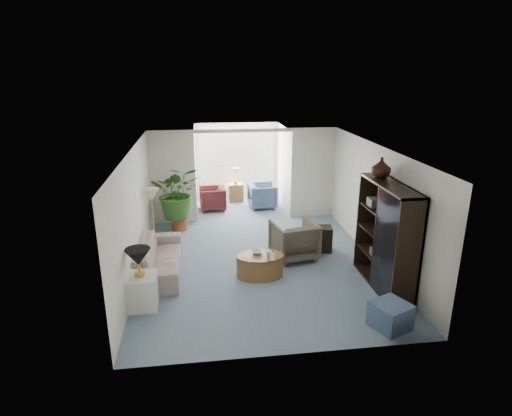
{
  "coord_description": "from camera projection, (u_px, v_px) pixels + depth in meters",
  "views": [
    {
      "loc": [
        -1.19,
        -8.19,
        4.0
      ],
      "look_at": [
        0.0,
        0.6,
        1.1
      ],
      "focal_mm": 30.01,
      "sensor_mm": 36.0,
      "label": 1
    }
  ],
  "objects": [
    {
      "name": "sofa",
      "position": [
        159.0,
        257.0,
        8.75
      ],
      "size": [
        0.87,
        2.19,
        0.64
      ],
      "primitive_type": "imported",
      "rotation": [
        0.0,
        0.0,
        1.58
      ],
      "color": "beige",
      "rests_on": "ground"
    },
    {
      "name": "shelf_clutter",
      "position": [
        384.0,
        239.0,
        7.97
      ],
      "size": [
        0.3,
        1.24,
        1.06
      ],
      "color": "#53514E",
      "rests_on": "entertainment_cabinet"
    },
    {
      "name": "window_blinds",
      "position": [
        237.0,
        155.0,
        13.53
      ],
      "size": [
        2.2,
        0.02,
        1.5
      ],
      "primitive_type": "cube",
      "color": "white"
    },
    {
      "name": "coffee_table",
      "position": [
        260.0,
        266.0,
        8.6
      ],
      "size": [
        1.16,
        1.16,
        0.45
      ],
      "primitive_type": "cylinder",
      "rotation": [
        0.0,
        0.0,
        -0.26
      ],
      "color": "olive",
      "rests_on": "ground"
    },
    {
      "name": "window_pane",
      "position": [
        237.0,
        155.0,
        13.55
      ],
      "size": [
        2.2,
        0.02,
        1.5
      ],
      "primitive_type": "cube",
      "color": "white"
    },
    {
      "name": "framed_picture",
      "position": [
        379.0,
        186.0,
        8.8
      ],
      "size": [
        0.04,
        0.5,
        0.4
      ],
      "primitive_type": "cube",
      "color": "beige"
    },
    {
      "name": "sunroom_table",
      "position": [
        236.0,
        193.0,
        13.46
      ],
      "size": [
        0.48,
        0.38,
        0.56
      ],
      "primitive_type": "cube",
      "rotation": [
        0.0,
        0.0,
        0.06
      ],
      "color": "olive",
      "rests_on": "ground"
    },
    {
      "name": "back_pier_right",
      "position": [
        313.0,
        173.0,
        11.79
      ],
      "size": [
        1.2,
        0.12,
        2.5
      ],
      "primitive_type": "cube",
      "color": "white",
      "rests_on": "ground"
    },
    {
      "name": "side_table_dark",
      "position": [
        321.0,
        239.0,
        9.8
      ],
      "size": [
        0.53,
        0.45,
        0.57
      ],
      "primitive_type": "cube",
      "rotation": [
        0.0,
        0.0,
        -0.16
      ],
      "color": "black",
      "rests_on": "ground"
    },
    {
      "name": "back_pier_left",
      "position": [
        173.0,
        178.0,
        11.31
      ],
      "size": [
        1.2,
        0.12,
        2.5
      ],
      "primitive_type": "cube",
      "color": "white",
      "rests_on": "ground"
    },
    {
      "name": "house_plant",
      "position": [
        177.0,
        192.0,
        10.84
      ],
      "size": [
        1.25,
        1.08,
        1.39
      ],
      "primitive_type": "imported",
      "color": "#316221",
      "rests_on": "plant_pot"
    },
    {
      "name": "plant_pot",
      "position": [
        179.0,
        224.0,
        11.1
      ],
      "size": [
        0.4,
        0.4,
        0.32
      ],
      "primitive_type": "cylinder",
      "color": "#9B442D",
      "rests_on": "ground"
    },
    {
      "name": "back_header",
      "position": [
        244.0,
        131.0,
        11.17
      ],
      "size": [
        2.6,
        0.12,
        0.1
      ],
      "primitive_type": "cube",
      "color": "white",
      "rests_on": "back_pier_left"
    },
    {
      "name": "ottoman",
      "position": [
        390.0,
        315.0,
        6.89
      ],
      "size": [
        0.71,
        0.71,
        0.43
      ],
      "primitive_type": "cube",
      "rotation": [
        0.0,
        0.0,
        0.41
      ],
      "color": "slate",
      "rests_on": "ground"
    },
    {
      "name": "table_lamp",
      "position": [
        138.0,
        257.0,
        7.26
      ],
      "size": [
        0.44,
        0.44,
        0.3
      ],
      "primitive_type": "cone",
      "color": "black",
      "rests_on": "end_table"
    },
    {
      "name": "coffee_bowl",
      "position": [
        257.0,
        252.0,
        8.61
      ],
      "size": [
        0.27,
        0.27,
        0.05
      ],
      "primitive_type": "imported",
      "rotation": [
        0.0,
        0.0,
        -0.26
      ],
      "color": "silver",
      "rests_on": "coffee_table"
    },
    {
      "name": "wingback_chair",
      "position": [
        294.0,
        240.0,
        9.38
      ],
      "size": [
        1.05,
        1.07,
        0.84
      ],
      "primitive_type": "imported",
      "rotation": [
        0.0,
        0.0,
        3.33
      ],
      "color": "#615B4C",
      "rests_on": "ground"
    },
    {
      "name": "entertainment_cabinet",
      "position": [
        386.0,
        236.0,
        8.0
      ],
      "size": [
        0.49,
        1.82,
        2.02
      ],
      "primitive_type": "cube",
      "color": "black",
      "rests_on": "ground"
    },
    {
      "name": "end_table",
      "position": [
        141.0,
        291.0,
        7.46
      ],
      "size": [
        0.55,
        0.55,
        0.6
      ],
      "primitive_type": "cube",
      "rotation": [
        0.0,
        0.0,
        0.01
      ],
      "color": "white",
      "rests_on": "ground"
    },
    {
      "name": "floor_lamp",
      "position": [
        152.0,
        194.0,
        9.8
      ],
      "size": [
        0.36,
        0.36,
        0.28
      ],
      "primitive_type": "cone",
      "color": "beige",
      "rests_on": "ground"
    },
    {
      "name": "sunroom_floor",
      "position": [
        241.0,
        207.0,
        12.97
      ],
      "size": [
        2.6,
        2.6,
        0.0
      ],
      "primitive_type": "plane",
      "color": "#7B91A3",
      "rests_on": "ground"
    },
    {
      "name": "sunroom_chair_blue",
      "position": [
        263.0,
        196.0,
        12.82
      ],
      "size": [
        0.85,
        0.83,
        0.73
      ],
      "primitive_type": "imported",
      "rotation": [
        0.0,
        0.0,
        1.63
      ],
      "color": "slate",
      "rests_on": "ground"
    },
    {
      "name": "cabinet_urn",
      "position": [
        381.0,
        168.0,
        8.1
      ],
      "size": [
        0.37,
        0.37,
        0.39
      ],
      "primitive_type": "imported",
      "color": "black",
      "rests_on": "entertainment_cabinet"
    },
    {
      "name": "floor",
      "position": [
        260.0,
        266.0,
        9.11
      ],
      "size": [
        6.0,
        6.0,
        0.0
      ],
      "primitive_type": "plane",
      "color": "#7B91A3",
      "rests_on": "ground"
    },
    {
      "name": "coffee_cup",
      "position": [
        268.0,
        255.0,
        8.45
      ],
      "size": [
        0.12,
        0.12,
        0.09
      ],
      "primitive_type": "imported",
      "rotation": [
        0.0,
        0.0,
        -0.26
      ],
      "color": "silver",
      "rests_on": "coffee_table"
    },
    {
      "name": "sunroom_chair_maroon",
      "position": [
        212.0,
        198.0,
        12.64
      ],
      "size": [
        0.79,
        0.77,
        0.68
      ],
      "primitive_type": "imported",
      "rotation": [
        0.0,
        0.0,
        -1.51
      ],
      "color": "#551D1E",
      "rests_on": "ground"
    }
  ]
}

